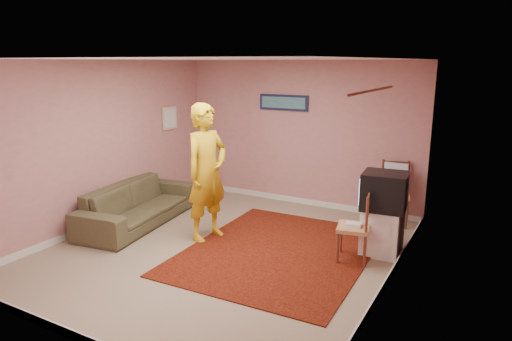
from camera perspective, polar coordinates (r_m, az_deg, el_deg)
The scene contains 26 objects.
ground at distance 6.51m, azimuth -3.94°, elevation -9.81°, with size 5.00×5.00×0.00m, color gray.
wall_back at distance 8.29m, azimuth 5.38°, elevation 4.60°, with size 4.50×0.02×2.60m, color tan.
wall_front at distance 4.32m, azimuth -22.62°, elevation -4.70°, with size 4.50×0.02×2.60m, color tan.
wall_left at distance 7.57m, azimuth -18.58°, elevation 3.10°, with size 0.02×5.00×2.60m, color tan.
wall_right at distance 5.26m, azimuth 16.86°, elevation -1.09°, with size 0.02×5.00×2.60m, color tan.
ceiling at distance 5.98m, azimuth -4.35°, elevation 13.72°, with size 4.50×5.00×0.02m, color white.
baseboard_back at distance 8.56m, azimuth 5.17°, elevation -3.71°, with size 4.50×0.02×0.10m, color silver.
baseboard_front at distance 4.84m, azimuth -21.12°, elevation -18.89°, with size 4.50×0.02×0.10m, color silver.
baseboard_left at distance 7.87m, azimuth -17.85°, elevation -5.89°, with size 0.02×5.00×0.10m, color silver.
baseboard_right at distance 5.70m, azimuth 15.88°, elevation -13.34°, with size 0.02×5.00×0.10m, color silver.
window at distance 4.38m, azimuth 14.33°, elevation -1.79°, with size 0.01×1.10×1.50m, color black.
curtain_sheer at distance 4.30m, azimuth 13.47°, elevation -4.81°, with size 0.01×0.75×2.10m, color white.
curtain_floral at distance 4.95m, azimuth 15.53°, elevation -2.50°, with size 0.01×0.35×2.10m, color beige.
curtain_rod at distance 4.25m, azimuth 14.44°, elevation 9.68°, with size 0.02×0.02×1.40m, color brown.
picture_back at distance 8.31m, azimuth 3.46°, elevation 8.48°, with size 0.95×0.04×0.28m.
picture_left at distance 8.65m, azimuth -10.72°, elevation 6.47°, with size 0.04×0.38×0.42m.
area_rug at distance 6.43m, azimuth 2.86°, elevation -10.03°, with size 2.38×2.97×0.02m, color black.
tv_cabinet at distance 6.48m, azimuth 15.47°, elevation -7.35°, with size 0.50×0.46×0.64m, color white.
crt_tv at distance 6.31m, azimuth 15.74°, elevation -2.48°, with size 0.63×0.57×0.50m.
chair_a at distance 7.60m, azimuth 16.96°, elevation -1.98°, with size 0.55×0.54×0.55m.
dvd_player at distance 7.62m, azimuth 16.92°, elevation -2.51°, with size 0.33×0.23×0.06m, color #ACACB1.
blue_throw at distance 7.55m, azimuth 17.06°, elevation -0.51°, with size 0.36×0.05×0.38m, color #9ACDFC.
chair_b at distance 6.10m, azimuth 12.12°, elevation -5.97°, with size 0.48×0.50×0.51m.
game_console at distance 6.12m, azimuth 12.09°, elevation -6.61°, with size 0.20×0.15×0.04m, color silver.
sofa at distance 7.62m, azimuth -14.55°, elevation -4.09°, with size 2.24×0.88×0.65m, color #4A442D.
person at distance 6.65m, azimuth -6.16°, elevation -0.24°, with size 0.73×0.48×2.01m, color gold.
Camera 1 is at (3.29, -5.00, 2.57)m, focal length 32.00 mm.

